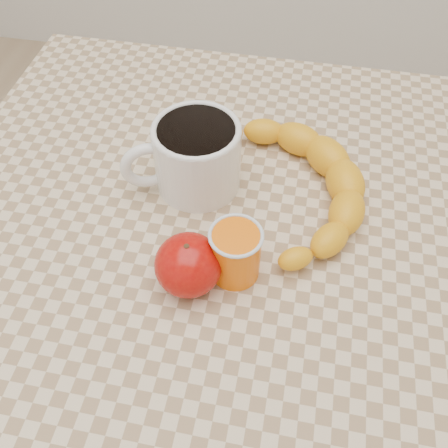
% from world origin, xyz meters
% --- Properties ---
extents(ground, '(3.00, 3.00, 0.00)m').
position_xyz_m(ground, '(0.00, 0.00, 0.00)').
color(ground, tan).
rests_on(ground, ground).
extents(table, '(0.80, 0.80, 0.75)m').
position_xyz_m(table, '(0.00, 0.00, 0.66)').
color(table, beige).
rests_on(table, ground).
extents(coffee_mug, '(0.17, 0.15, 0.10)m').
position_xyz_m(coffee_mug, '(-0.05, 0.08, 0.80)').
color(coffee_mug, white).
rests_on(coffee_mug, table).
extents(orange_juice_glass, '(0.06, 0.06, 0.07)m').
position_xyz_m(orange_juice_glass, '(0.02, -0.05, 0.79)').
color(orange_juice_glass, orange).
rests_on(orange_juice_glass, table).
extents(apple, '(0.10, 0.10, 0.07)m').
position_xyz_m(apple, '(-0.03, -0.08, 0.79)').
color(apple, '#930405').
rests_on(apple, table).
extents(banana, '(0.42, 0.45, 0.05)m').
position_xyz_m(banana, '(0.08, 0.08, 0.77)').
color(banana, '#F4AA15').
rests_on(banana, table).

